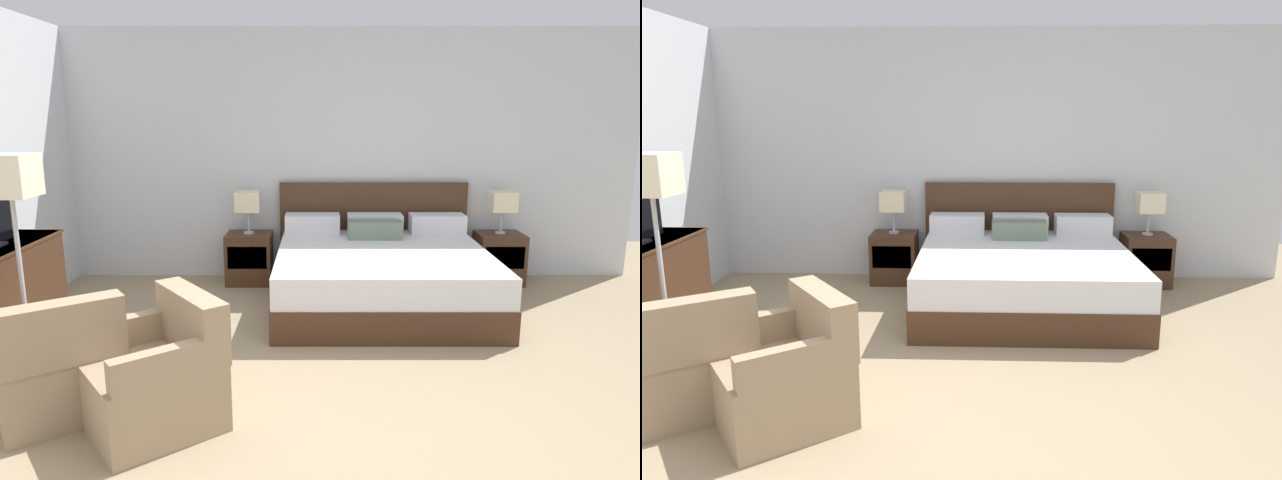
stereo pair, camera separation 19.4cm
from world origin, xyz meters
TOP-DOWN VIEW (x-y plane):
  - ground_plane at (0.00, 0.00)m, footprint 10.39×10.39m
  - wall_back at (0.00, 3.49)m, footprint 6.69×0.06m
  - bed at (0.52, 2.49)m, footprint 2.02×1.98m
  - nightstand_left at (-0.82, 3.19)m, footprint 0.48×0.42m
  - nightstand_right at (1.85, 3.19)m, footprint 0.48×0.42m
  - table_lamp_left at (-0.82, 3.19)m, footprint 0.25×0.25m
  - table_lamp_right at (1.85, 3.19)m, footprint 0.25×0.25m
  - armchair_by_window at (-1.63, 0.46)m, footprint 0.95×0.95m
  - armchair_companion at (-1.00, 0.33)m, footprint 0.96×0.96m
  - floor_lamp at (-2.09, 1.01)m, footprint 0.31×0.31m

SIDE VIEW (x-z plane):
  - ground_plane at x=0.00m, z-range 0.00..0.00m
  - nightstand_left at x=-0.82m, z-range 0.00..0.54m
  - nightstand_right at x=1.85m, z-range 0.00..0.54m
  - armchair_by_window at x=-1.63m, z-range -0.10..0.66m
  - armchair_companion at x=-1.00m, z-range -0.10..0.66m
  - bed at x=0.52m, z-range -0.23..0.83m
  - table_lamp_left at x=-0.82m, z-range 0.65..1.10m
  - table_lamp_right at x=1.85m, z-range 0.65..1.10m
  - floor_lamp at x=-2.09m, z-range 0.50..2.02m
  - wall_back at x=0.00m, z-range 0.00..2.65m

